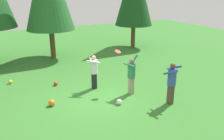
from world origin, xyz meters
name	(u,v)px	position (x,y,z in m)	size (l,w,h in m)	color
ground_plane	(98,98)	(0.00, 0.00, 0.00)	(40.00, 40.00, 0.00)	#387A2D
person_thrower	(131,73)	(1.53, -0.21, 0.97)	(0.64, 0.63, 1.80)	gray
person_catcher	(94,69)	(0.31, 1.07, 0.94)	(0.72, 0.70, 1.59)	black
person_bystander	(172,80)	(2.43, -1.77, 1.02)	(0.70, 0.74, 1.72)	#4C382D
frisbee	(118,52)	(1.21, 0.46, 1.80)	(0.35, 0.34, 0.13)	red
ball_white	(119,102)	(0.55, -0.90, 0.11)	(0.22, 0.22, 0.22)	white
ball_red	(56,84)	(-1.22, 2.24, 0.10)	(0.19, 0.19, 0.19)	red
ball_yellow	(10,82)	(-3.13, 3.48, 0.10)	(0.20, 0.20, 0.20)	yellow
ball_orange	(52,103)	(-1.90, 0.23, 0.13)	(0.26, 0.26, 0.26)	orange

